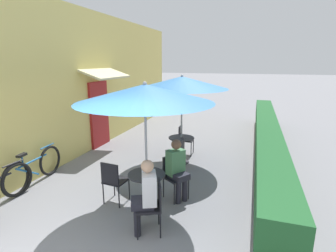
% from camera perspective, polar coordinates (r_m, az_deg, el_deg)
% --- Properties ---
extents(cafe_facade_wall, '(0.98, 11.25, 4.20)m').
position_cam_1_polar(cafe_facade_wall, '(9.06, -14.44, 9.50)').
color(cafe_facade_wall, '#E0CC6B').
rests_on(cafe_facade_wall, ground_plane).
extents(planter_hedge, '(0.60, 10.25, 1.01)m').
position_cam_1_polar(planter_hedge, '(7.97, 20.64, -2.88)').
color(planter_hedge, tan).
rests_on(planter_hedge, ground_plane).
extents(patio_table_near, '(0.69, 0.69, 0.71)m').
position_cam_1_polar(patio_table_near, '(4.97, -4.63, -12.74)').
color(patio_table_near, '#28282D').
rests_on(patio_table_near, ground_plane).
extents(patio_umbrella_near, '(2.38, 2.38, 2.39)m').
position_cam_1_polar(patio_umbrella_near, '(4.48, -5.05, 7.06)').
color(patio_umbrella_near, '#B7B7BC').
rests_on(patio_umbrella_near, ground_plane).
extents(cafe_chair_near_left, '(0.56, 0.56, 0.87)m').
position_cam_1_polar(cafe_chair_near_left, '(5.37, 1.25, -10.26)').
color(cafe_chair_near_left, black).
rests_on(cafe_chair_near_left, ground_plane).
extents(seated_patron_near_left, '(0.51, 0.49, 1.25)m').
position_cam_1_polar(seated_patron_near_left, '(5.22, 2.01, -8.96)').
color(seated_patron_near_left, '#23232D').
rests_on(seated_patron_near_left, ground_plane).
extents(cafe_chair_near_right, '(0.44, 0.44, 0.87)m').
position_cam_1_polar(cafe_chair_near_right, '(5.24, -11.79, -11.23)').
color(cafe_chair_near_right, black).
rests_on(cafe_chair_near_right, ground_plane).
extents(cafe_chair_near_back, '(0.53, 0.53, 0.87)m').
position_cam_1_polar(cafe_chair_near_back, '(4.36, -3.30, -16.39)').
color(cafe_chair_near_back, black).
rests_on(cafe_chair_near_back, ground_plane).
extents(seated_patron_near_back, '(0.50, 0.46, 1.25)m').
position_cam_1_polar(seated_patron_near_back, '(4.27, -4.88, -14.47)').
color(seated_patron_near_back, '#23232D').
rests_on(seated_patron_near_back, ground_plane).
extents(patio_table_mid, '(0.69, 0.69, 0.71)m').
position_cam_1_polar(patio_table_mid, '(7.16, 2.89, -4.24)').
color(patio_table_mid, '#28282D').
rests_on(patio_table_mid, ground_plane).
extents(patio_umbrella_mid, '(2.38, 2.38, 2.39)m').
position_cam_1_polar(patio_umbrella_mid, '(6.83, 3.07, 9.43)').
color(patio_umbrella_mid, '#B7B7BC').
rests_on(patio_umbrella_mid, ground_plane).
extents(cafe_chair_mid_left, '(0.42, 0.42, 0.87)m').
position_cam_1_polar(cafe_chair_mid_left, '(6.50, 2.17, -5.86)').
color(cafe_chair_mid_left, black).
rests_on(cafe_chair_mid_left, ground_plane).
extents(cafe_chair_mid_right, '(0.42, 0.42, 0.87)m').
position_cam_1_polar(cafe_chair_mid_right, '(7.81, 3.50, -2.48)').
color(cafe_chair_mid_right, black).
rests_on(cafe_chair_mid_right, ground_plane).
extents(bicycle_second, '(0.21, 1.80, 0.83)m').
position_cam_1_polar(bicycle_second, '(6.66, -27.15, -8.24)').
color(bicycle_second, black).
rests_on(bicycle_second, ground_plane).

